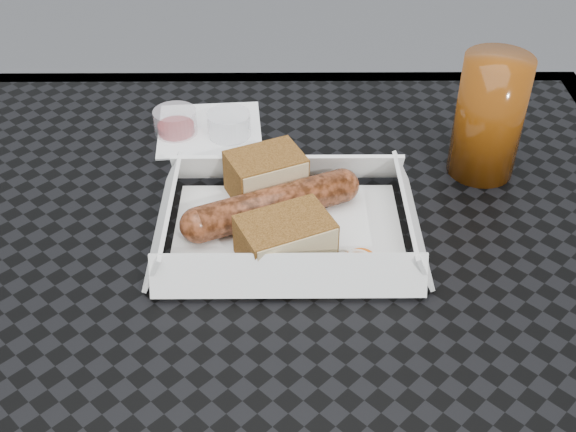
% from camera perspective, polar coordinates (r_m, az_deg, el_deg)
% --- Properties ---
extents(patio_table, '(0.80, 0.80, 0.74)m').
position_cam_1_polar(patio_table, '(0.71, -1.01, -9.22)').
color(patio_table, black).
rests_on(patio_table, ground).
extents(food_tray, '(0.22, 0.15, 0.00)m').
position_cam_1_polar(food_tray, '(0.70, -0.01, -1.30)').
color(food_tray, white).
rests_on(food_tray, patio_table).
extents(bratwurst, '(0.17, 0.10, 0.04)m').
position_cam_1_polar(bratwurst, '(0.70, -1.23, 0.90)').
color(bratwurst, brown).
rests_on(bratwurst, food_tray).
extents(bread_near, '(0.09, 0.08, 0.05)m').
position_cam_1_polar(bread_near, '(0.73, -1.77, 3.29)').
color(bread_near, brown).
rests_on(bread_near, food_tray).
extents(bread_far, '(0.10, 0.08, 0.04)m').
position_cam_1_polar(bread_far, '(0.66, -0.22, -1.83)').
color(bread_far, brown).
rests_on(bread_far, food_tray).
extents(veg_garnish, '(0.03, 0.03, 0.00)m').
position_cam_1_polar(veg_garnish, '(0.66, 5.22, -4.03)').
color(veg_garnish, '#EF5D0A').
rests_on(veg_garnish, food_tray).
extents(napkin, '(0.13, 0.13, 0.00)m').
position_cam_1_polar(napkin, '(0.86, -6.21, 6.82)').
color(napkin, white).
rests_on(napkin, patio_table).
extents(condiment_cup_sauce, '(0.05, 0.05, 0.03)m').
position_cam_1_polar(condiment_cup_sauce, '(0.85, -8.88, 7.32)').
color(condiment_cup_sauce, maroon).
rests_on(condiment_cup_sauce, patio_table).
extents(condiment_cup_empty, '(0.05, 0.05, 0.03)m').
position_cam_1_polar(condiment_cup_empty, '(0.84, -4.69, 7.18)').
color(condiment_cup_empty, silver).
rests_on(condiment_cup_empty, patio_table).
extents(drink_glass, '(0.07, 0.07, 0.13)m').
position_cam_1_polar(drink_glass, '(0.78, 15.61, 7.54)').
color(drink_glass, '#612D08').
rests_on(drink_glass, patio_table).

